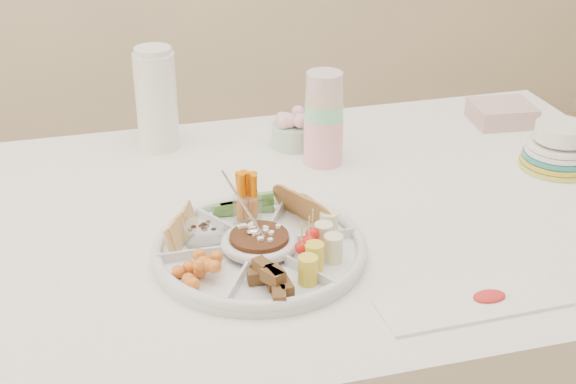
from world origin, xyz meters
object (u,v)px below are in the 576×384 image
object	(u,v)px
party_tray	(259,246)
thermos	(156,98)
plate_stack	(560,145)
dining_table	(316,358)

from	to	relation	value
party_tray	thermos	xyz separation A→B (m)	(-0.11, 0.53, 0.10)
plate_stack	dining_table	bearing A→B (deg)	-175.09
plate_stack	thermos	bearing A→B (deg)	158.11
thermos	plate_stack	bearing A→B (deg)	-21.89
party_tray	plate_stack	xyz separation A→B (m)	(0.72, 0.20, 0.03)
dining_table	thermos	world-z (taller)	thermos
dining_table	party_tray	distance (m)	0.46
party_tray	thermos	bearing A→B (deg)	102.13
dining_table	plate_stack	distance (m)	0.71
party_tray	plate_stack	size ratio (longest dim) A/B	2.29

